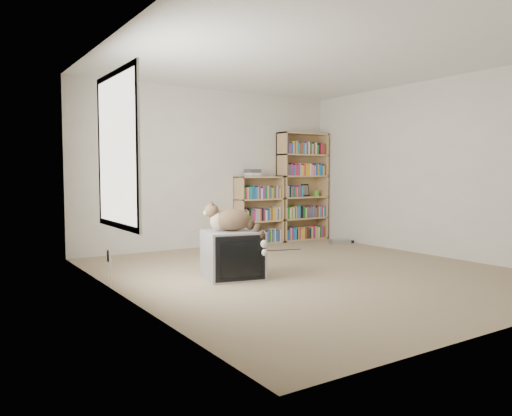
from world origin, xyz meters
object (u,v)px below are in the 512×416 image
crt_tv (233,255)px  dvd_player (340,241)px  bookcase_tall (302,189)px  cat (236,223)px  bookcase_short (259,213)px

crt_tv → dvd_player: (2.90, 1.40, -0.23)m
bookcase_tall → cat: bearing=-140.5°
bookcase_tall → bookcase_short: bearing=-180.0°
bookcase_tall → dvd_player: bookcase_tall is taller
crt_tv → bookcase_short: bookcase_short is taller
bookcase_tall → crt_tv: bearing=-141.3°
crt_tv → dvd_player: 3.23m
cat → bookcase_tall: size_ratio=0.36×
bookcase_tall → dvd_player: (0.22, -0.75, -0.85)m
cat → bookcase_tall: 3.46m
bookcase_short → bookcase_tall: bearing=0.0°
bookcase_tall → dvd_player: size_ratio=5.85×
crt_tv → dvd_player: crt_tv is taller
cat → bookcase_tall: (2.66, 2.19, 0.26)m
cat → crt_tv: bearing=139.4°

